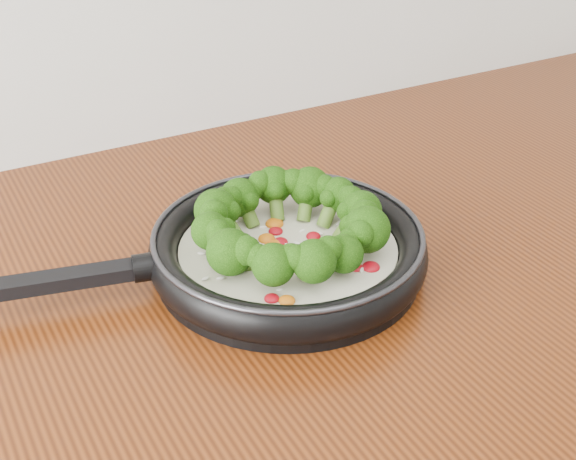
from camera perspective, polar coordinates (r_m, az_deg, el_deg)
skillet at (r=0.82m, az=-0.14°, el=-1.03°), size 0.48×0.35×0.09m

